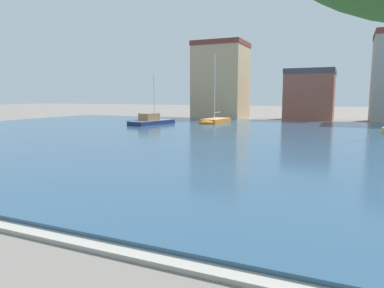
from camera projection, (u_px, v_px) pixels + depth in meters
name	position (u px, v px, depth m)	size (l,w,h in m)	color
harbor_water	(266.00, 139.00, 31.00)	(81.61, 47.68, 0.25)	#2D5170
quay_edge_coping	(68.00, 240.00, 9.23)	(81.61, 0.50, 0.12)	#ADA89E
sailboat_orange	(214.00, 121.00, 48.21)	(2.79, 6.30, 9.56)	orange
sailboat_navy	(154.00, 122.00, 45.85)	(3.49, 8.15, 6.75)	navy
townhouse_wide_warehouse	(221.00, 81.00, 60.24)	(8.50, 7.69, 13.05)	tan
townhouse_narrow_midrow	(310.00, 95.00, 57.00)	(7.62, 7.62, 8.21)	#8E5142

